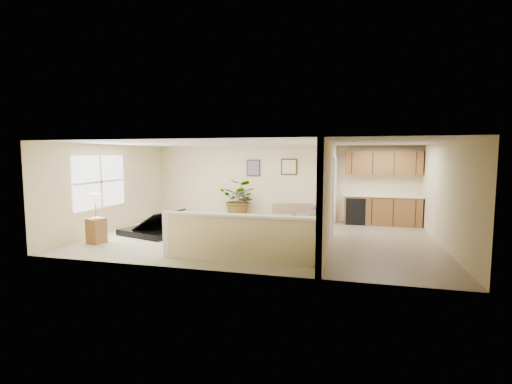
% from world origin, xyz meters
% --- Properties ---
extents(floor, '(9.00, 9.00, 0.00)m').
position_xyz_m(floor, '(0.00, 0.00, 0.00)').
color(floor, beige).
rests_on(floor, ground).
extents(back_wall, '(9.00, 0.04, 2.50)m').
position_xyz_m(back_wall, '(0.00, 3.00, 1.25)').
color(back_wall, beige).
rests_on(back_wall, floor).
extents(front_wall, '(9.00, 0.04, 2.50)m').
position_xyz_m(front_wall, '(0.00, -3.00, 1.25)').
color(front_wall, beige).
rests_on(front_wall, floor).
extents(left_wall, '(0.04, 6.00, 2.50)m').
position_xyz_m(left_wall, '(-4.50, 0.00, 1.25)').
color(left_wall, beige).
rests_on(left_wall, floor).
extents(right_wall, '(0.04, 6.00, 2.50)m').
position_xyz_m(right_wall, '(4.50, 0.00, 1.25)').
color(right_wall, beige).
rests_on(right_wall, floor).
extents(ceiling, '(9.00, 6.00, 0.04)m').
position_xyz_m(ceiling, '(0.00, 0.00, 2.50)').
color(ceiling, silver).
rests_on(ceiling, back_wall).
extents(kitchen_vinyl, '(2.70, 6.00, 0.01)m').
position_xyz_m(kitchen_vinyl, '(3.15, 0.00, 0.00)').
color(kitchen_vinyl, gray).
rests_on(kitchen_vinyl, floor).
extents(interior_partition, '(0.18, 5.99, 2.50)m').
position_xyz_m(interior_partition, '(1.80, 0.25, 1.22)').
color(interior_partition, beige).
rests_on(interior_partition, floor).
extents(pony_half_wall, '(3.42, 0.22, 1.00)m').
position_xyz_m(pony_half_wall, '(0.08, -2.30, 0.52)').
color(pony_half_wall, beige).
rests_on(pony_half_wall, floor).
extents(left_window, '(0.05, 2.15, 1.45)m').
position_xyz_m(left_window, '(-4.49, -0.50, 1.45)').
color(left_window, white).
rests_on(left_window, left_wall).
extents(wall_art_left, '(0.48, 0.04, 0.58)m').
position_xyz_m(wall_art_left, '(-0.95, 2.97, 1.75)').
color(wall_art_left, '#3E2E16').
rests_on(wall_art_left, back_wall).
extents(wall_mirror, '(0.55, 0.04, 0.55)m').
position_xyz_m(wall_mirror, '(0.30, 2.97, 1.80)').
color(wall_mirror, '#3E2E16').
rests_on(wall_mirror, back_wall).
extents(kitchen_cabinets, '(2.36, 0.65, 2.33)m').
position_xyz_m(kitchen_cabinets, '(3.19, 2.73, 0.87)').
color(kitchen_cabinets, olive).
rests_on(kitchen_cabinets, floor).
extents(piano, '(2.16, 2.16, 1.50)m').
position_xyz_m(piano, '(-2.98, -0.14, 0.63)').
color(piano, black).
rests_on(piano, floor).
extents(piano_bench, '(0.55, 0.80, 0.48)m').
position_xyz_m(piano_bench, '(-1.25, -0.53, 0.24)').
color(piano_bench, black).
rests_on(piano_bench, floor).
extents(loveseat, '(1.53, 1.11, 0.76)m').
position_xyz_m(loveseat, '(0.53, 2.57, 0.29)').
color(loveseat, '#978660').
rests_on(loveseat, floor).
extents(accent_table, '(0.48, 0.48, 0.69)m').
position_xyz_m(accent_table, '(-1.15, 2.65, 0.44)').
color(accent_table, black).
rests_on(accent_table, floor).
extents(palm_plant, '(1.31, 1.16, 1.37)m').
position_xyz_m(palm_plant, '(-1.37, 2.65, 0.67)').
color(palm_plant, black).
rests_on(palm_plant, floor).
extents(small_plant, '(0.43, 0.43, 0.61)m').
position_xyz_m(small_plant, '(1.33, 2.43, 0.26)').
color(small_plant, black).
rests_on(small_plant, floor).
extents(lamp_stand, '(0.43, 0.43, 1.24)m').
position_xyz_m(lamp_stand, '(-3.81, -1.61, 0.53)').
color(lamp_stand, olive).
rests_on(lamp_stand, floor).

